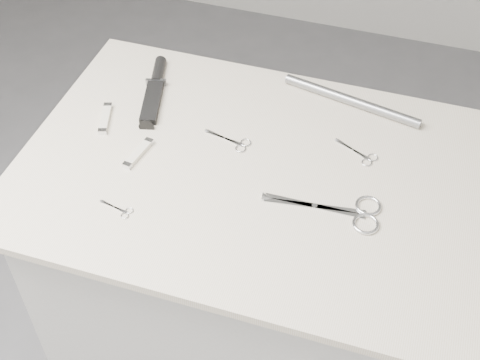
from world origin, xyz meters
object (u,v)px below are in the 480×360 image
(plinth, at_px, (250,295))
(pocket_knife_a, at_px, (105,118))
(metal_rail, at_px, (351,101))
(embroidery_scissors_a, at_px, (234,142))
(pocket_knife_b, at_px, (138,153))
(large_shears, at_px, (348,212))
(tiny_scissors, at_px, (120,210))
(sheathed_knife, at_px, (155,87))
(embroidery_scissors_b, at_px, (362,155))

(plinth, height_order, pocket_knife_a, pocket_knife_a)
(metal_rail, bearing_deg, embroidery_scissors_a, -136.35)
(pocket_knife_b, relative_size, metal_rail, 0.29)
(large_shears, xyz_separation_m, embroidery_scissors_a, (-0.28, 0.13, -0.00))
(large_shears, xyz_separation_m, tiny_scissors, (-0.44, -0.13, -0.00))
(embroidery_scissors_a, xyz_separation_m, metal_rail, (0.22, 0.21, 0.01))
(metal_rail, bearing_deg, pocket_knife_b, -142.53)
(plinth, xyz_separation_m, pocket_knife_b, (-0.25, -0.03, 0.48))
(sheathed_knife, height_order, pocket_knife_a, sheathed_knife)
(embroidery_scissors_b, bearing_deg, pocket_knife_a, -147.43)
(sheathed_knife, relative_size, pocket_knife_a, 2.32)
(large_shears, height_order, sheathed_knife, sheathed_knife)
(large_shears, xyz_separation_m, pocket_knife_a, (-0.59, 0.11, 0.00))
(embroidery_scissors_a, xyz_separation_m, embroidery_scissors_b, (0.28, 0.05, -0.00))
(embroidery_scissors_b, relative_size, pocket_knife_b, 1.03)
(large_shears, distance_m, sheathed_knife, 0.58)
(pocket_knife_a, height_order, metal_rail, metal_rail)
(plinth, height_order, large_shears, large_shears)
(large_shears, bearing_deg, tiny_scissors, -167.36)
(large_shears, relative_size, tiny_scissors, 3.17)
(tiny_scissors, bearing_deg, embroidery_scissors_a, 70.77)
(plinth, xyz_separation_m, tiny_scissors, (-0.22, -0.19, 0.47))
(embroidery_scissors_a, height_order, pocket_knife_b, pocket_knife_b)
(embroidery_scissors_b, relative_size, metal_rail, 0.30)
(large_shears, xyz_separation_m, metal_rail, (-0.06, 0.34, 0.01))
(plinth, relative_size, large_shears, 3.77)
(embroidery_scissors_a, relative_size, embroidery_scissors_b, 1.09)
(embroidery_scissors_a, distance_m, pocket_knife_a, 0.31)
(plinth, relative_size, sheathed_knife, 3.76)
(large_shears, bearing_deg, embroidery_scissors_a, 151.48)
(plinth, height_order, embroidery_scissors_a, embroidery_scissors_a)
(tiny_scissors, bearing_deg, large_shears, 29.01)
(pocket_knife_b, bearing_deg, tiny_scissors, -159.89)
(pocket_knife_a, relative_size, metal_rail, 0.30)
(plinth, distance_m, metal_rail, 0.58)
(embroidery_scissors_b, height_order, pocket_knife_b, pocket_knife_b)
(plinth, xyz_separation_m, embroidery_scissors_b, (0.22, 0.11, 0.47))
(large_shears, distance_m, tiny_scissors, 0.46)
(tiny_scissors, distance_m, metal_rail, 0.60)
(tiny_scissors, xyz_separation_m, pocket_knife_a, (-0.15, 0.24, 0.00))
(large_shears, height_order, embroidery_scissors_a, large_shears)
(pocket_knife_b, bearing_deg, sheathed_knife, 23.45)
(pocket_knife_b, bearing_deg, plinth, -72.51)
(embroidery_scissors_b, relative_size, pocket_knife_a, 0.99)
(large_shears, height_order, metal_rail, metal_rail)
(embroidery_scissors_b, height_order, metal_rail, metal_rail)
(embroidery_scissors_a, bearing_deg, pocket_knife_a, -163.85)
(sheathed_knife, bearing_deg, plinth, -136.74)
(tiny_scissors, bearing_deg, plinth, 53.20)
(embroidery_scissors_b, relative_size, tiny_scissors, 1.35)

